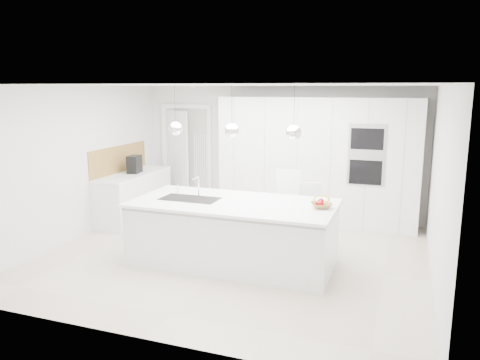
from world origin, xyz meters
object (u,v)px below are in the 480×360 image
(espresso_machine, at_px, (134,164))
(bar_stool_left, at_px, (286,211))
(fruit_bowl, at_px, (322,205))
(island_base, at_px, (232,235))
(bar_stool_right, at_px, (309,217))

(espresso_machine, distance_m, bar_stool_left, 3.18)
(espresso_machine, bearing_deg, fruit_bowl, -29.67)
(fruit_bowl, distance_m, espresso_machine, 4.01)
(espresso_machine, height_order, bar_stool_left, espresso_machine)
(island_base, xyz_separation_m, fruit_bowl, (1.22, 0.12, 0.50))
(espresso_machine, bearing_deg, bar_stool_left, -21.15)
(espresso_machine, height_order, bar_stool_right, espresso_machine)
(fruit_bowl, bearing_deg, espresso_machine, 159.41)
(island_base, xyz_separation_m, espresso_machine, (-2.53, 1.53, 0.63))
(espresso_machine, relative_size, bar_stool_right, 0.32)
(island_base, height_order, fruit_bowl, fruit_bowl)
(fruit_bowl, relative_size, bar_stool_left, 0.23)
(island_base, xyz_separation_m, bar_stool_left, (0.55, 0.88, 0.18))
(fruit_bowl, xyz_separation_m, bar_stool_right, (-0.34, 0.85, -0.42))
(fruit_bowl, height_order, bar_stool_right, bar_stool_right)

